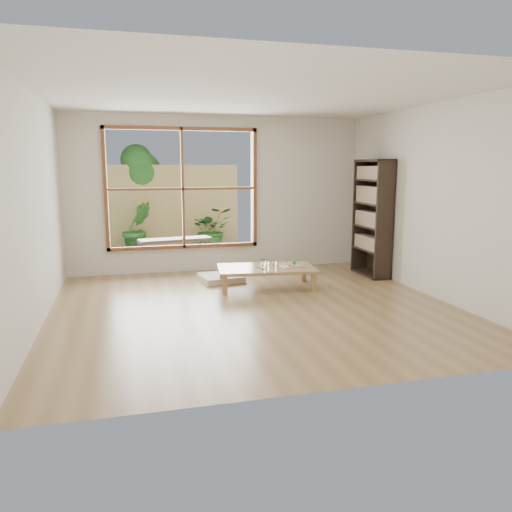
{
  "coord_description": "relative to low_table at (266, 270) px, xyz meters",
  "views": [
    {
      "loc": [
        -1.54,
        -5.95,
        1.76
      ],
      "look_at": [
        0.17,
        0.58,
        0.55
      ],
      "focal_mm": 35.0,
      "sensor_mm": 36.0,
      "label": 1
    }
  ],
  "objects": [
    {
      "name": "shrub_right",
      "position": [
        -0.24,
        3.28,
        0.21
      ],
      "size": [
        0.87,
        0.77,
        0.92
      ],
      "primitive_type": "imported",
      "rotation": [
        0.0,
        0.0,
        0.07
      ],
      "color": "#336B27",
      "rests_on": "deck"
    },
    {
      "name": "food_tray",
      "position": [
        0.36,
        -0.04,
        0.06
      ],
      "size": [
        0.33,
        0.27,
        0.09
      ],
      "rotation": [
        0.0,
        0.0,
        0.22
      ],
      "color": "white",
      "rests_on": "low_table"
    },
    {
      "name": "bookshelf",
      "position": [
        1.9,
        0.42,
        0.67
      ],
      "size": [
        0.3,
        0.84,
        1.88
      ],
      "primitive_type": "cube",
      "color": "black",
      "rests_on": "ground"
    },
    {
      "name": "low_table",
      "position": [
        0.0,
        0.0,
        0.0
      ],
      "size": [
        1.5,
        0.96,
        0.31
      ],
      "rotation": [
        0.0,
        0.0,
        -0.13
      ],
      "color": "#966F49",
      "rests_on": "ground"
    },
    {
      "name": "floor_cushion",
      "position": [
        -0.56,
        0.63,
        -0.23
      ],
      "size": [
        0.69,
        0.69,
        0.09
      ],
      "primitive_type": "cube",
      "rotation": [
        0.0,
        0.0,
        0.12
      ],
      "color": "white",
      "rests_on": "ground"
    },
    {
      "name": "glass_small",
      "position": [
        -0.1,
        -0.02,
        0.08
      ],
      "size": [
        0.06,
        0.06,
        0.08
      ],
      "primitive_type": "cylinder",
      "color": "silver",
      "rests_on": "low_table"
    },
    {
      "name": "glass_mid",
      "position": [
        0.14,
        0.06,
        0.08
      ],
      "size": [
        0.06,
        0.06,
        0.09
      ],
      "primitive_type": "cylinder",
      "color": "silver",
      "rests_on": "low_table"
    },
    {
      "name": "deck",
      "position": [
        -1.03,
        2.61,
        -0.27
      ],
      "size": [
        2.8,
        2.0,
        0.05
      ],
      "primitive_type": "cube",
      "color": "#3D342C",
      "rests_on": "ground"
    },
    {
      "name": "garden_bench",
      "position": [
        -1.09,
        2.38,
        0.11
      ],
      "size": [
        1.38,
        0.61,
        0.42
      ],
      "rotation": [
        0.0,
        0.0,
        0.17
      ],
      "color": "black",
      "rests_on": "deck"
    },
    {
      "name": "glass_short",
      "position": [
        0.03,
        0.09,
        0.08
      ],
      "size": [
        0.07,
        0.07,
        0.09
      ],
      "primitive_type": "cylinder",
      "color": "silver",
      "rests_on": "low_table"
    },
    {
      "name": "shrub_left",
      "position": [
        -1.75,
        3.18,
        0.29
      ],
      "size": [
        0.71,
        0.64,
        1.07
      ],
      "primitive_type": "imported",
      "rotation": [
        0.0,
        0.0,
        0.34
      ],
      "color": "#336B27",
      "rests_on": "deck"
    },
    {
      "name": "bamboo_fence",
      "position": [
        -1.03,
        3.61,
        0.63
      ],
      "size": [
        2.8,
        0.06,
        1.8
      ],
      "primitive_type": "cube",
      "color": "tan",
      "rests_on": "ground"
    },
    {
      "name": "ground",
      "position": [
        -0.43,
        -0.95,
        -0.27
      ],
      "size": [
        5.0,
        5.0,
        0.0
      ],
      "primitive_type": "plane",
      "color": "#9E7B4F",
      "rests_on": "ground"
    },
    {
      "name": "glass_tall",
      "position": [
        -0.09,
        -0.14,
        0.11
      ],
      "size": [
        0.08,
        0.08,
        0.15
      ],
      "primitive_type": "cylinder",
      "color": "silver",
      "rests_on": "low_table"
    },
    {
      "name": "garden_tree",
      "position": [
        -1.71,
        3.91,
        1.35
      ],
      "size": [
        1.04,
        0.85,
        2.22
      ],
      "color": "#4C3D2D",
      "rests_on": "ground"
    }
  ]
}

